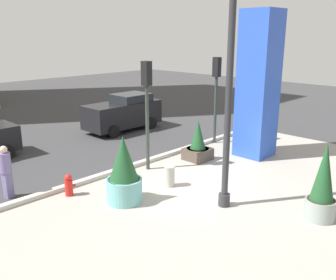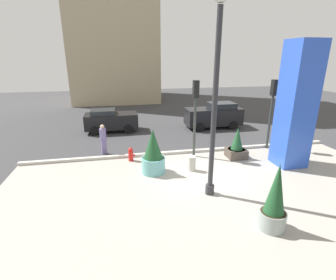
# 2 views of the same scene
# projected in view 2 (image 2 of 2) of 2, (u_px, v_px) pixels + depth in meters

# --- Properties ---
(ground_plane) EXTENTS (60.00, 60.00, 0.00)m
(ground_plane) POSITION_uv_depth(u_px,v_px,m) (182.00, 148.00, 15.57)
(ground_plane) COLOR #38383A
(plaza_pavement) EXTENTS (18.00, 10.00, 0.02)m
(plaza_pavement) POSITION_uv_depth(u_px,v_px,m) (220.00, 199.00, 9.99)
(plaza_pavement) COLOR #9E998E
(plaza_pavement) RESTS_ON ground_plane
(curb_strip) EXTENTS (18.00, 0.24, 0.16)m
(curb_strip) POSITION_uv_depth(u_px,v_px,m) (186.00, 152.00, 14.72)
(curb_strip) COLOR #B7B2A8
(curb_strip) RESTS_ON ground_plane
(lamp_post) EXTENTS (0.44, 0.44, 7.29)m
(lamp_post) POSITION_uv_depth(u_px,v_px,m) (214.00, 108.00, 9.24)
(lamp_post) COLOR #2D2D33
(lamp_post) RESTS_ON ground_plane
(art_pillar_blue) EXTENTS (1.38, 1.38, 6.13)m
(art_pillar_blue) POSITION_uv_depth(u_px,v_px,m) (296.00, 106.00, 12.26)
(art_pillar_blue) COLOR blue
(art_pillar_blue) RESTS_ON ground_plane
(potted_plant_by_pillar) EXTENTS (0.99, 0.99, 1.72)m
(potted_plant_by_pillar) POSITION_uv_depth(u_px,v_px,m) (237.00, 146.00, 13.86)
(potted_plant_by_pillar) COLOR #4C4238
(potted_plant_by_pillar) RESTS_ON ground_plane
(potted_plant_near_right) EXTENTS (0.85, 0.85, 2.31)m
(potted_plant_near_right) POSITION_uv_depth(u_px,v_px,m) (275.00, 201.00, 7.96)
(potted_plant_near_right) COLOR gray
(potted_plant_near_right) RESTS_ON ground_plane
(potted_plant_near_left) EXTENTS (1.13, 1.13, 2.17)m
(potted_plant_near_left) POSITION_uv_depth(u_px,v_px,m) (153.00, 154.00, 11.96)
(potted_plant_near_left) COLOR #6BB2B2
(potted_plant_near_left) RESTS_ON ground_plane
(fire_hydrant) EXTENTS (0.36, 0.26, 0.75)m
(fire_hydrant) POSITION_uv_depth(u_px,v_px,m) (131.00, 154.00, 13.52)
(fire_hydrant) COLOR red
(fire_hydrant) RESTS_ON ground_plane
(concrete_bollard) EXTENTS (0.36, 0.36, 0.75)m
(concrete_bollard) POSITION_uv_depth(u_px,v_px,m) (192.00, 164.00, 12.35)
(concrete_bollard) COLOR #B2ADA3
(concrete_bollard) RESTS_ON ground_plane
(traffic_light_far_side) EXTENTS (0.28, 0.42, 4.13)m
(traffic_light_far_side) POSITION_uv_depth(u_px,v_px,m) (272.00, 103.00, 14.66)
(traffic_light_far_side) COLOR #333833
(traffic_light_far_side) RESTS_ON ground_plane
(traffic_light_corner) EXTENTS (0.28, 0.42, 4.20)m
(traffic_light_corner) POSITION_uv_depth(u_px,v_px,m) (195.00, 106.00, 13.38)
(traffic_light_corner) COLOR #333833
(traffic_light_corner) RESTS_ON ground_plane
(car_far_lane) EXTENTS (4.33, 2.02, 1.96)m
(car_far_lane) POSITION_uv_depth(u_px,v_px,m) (214.00, 115.00, 19.77)
(car_far_lane) COLOR black
(car_far_lane) RESTS_ON ground_plane
(car_passing_lane) EXTENTS (3.83, 1.94, 1.68)m
(car_passing_lane) POSITION_uv_depth(u_px,v_px,m) (111.00, 120.00, 18.77)
(car_passing_lane) COLOR black
(car_passing_lane) RESTS_ON ground_plane
(pedestrian_by_curb) EXTENTS (0.45, 0.45, 1.76)m
(pedestrian_by_curb) POSITION_uv_depth(u_px,v_px,m) (103.00, 138.00, 14.26)
(pedestrian_by_curb) COLOR slate
(pedestrian_by_curb) RESTS_ON ground_plane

